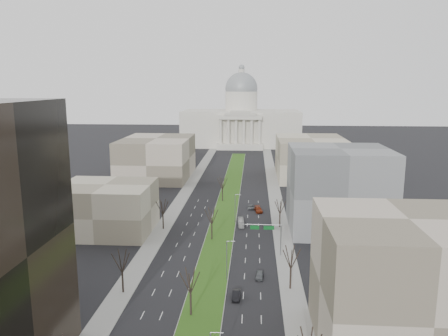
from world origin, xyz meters
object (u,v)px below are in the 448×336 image
at_px(car_black, 236,295).
at_px(box_van, 241,222).
at_px(car_grey_near, 260,275).
at_px(car_grey_far, 251,207).
at_px(car_red, 258,209).

distance_m(car_black, box_van, 45.65).
bearing_deg(car_grey_near, car_grey_far, 96.01).
bearing_deg(car_grey_far, box_van, -103.09).
bearing_deg(box_van, car_grey_far, 76.87).
height_order(car_black, car_red, car_red).
height_order(car_red, box_van, box_van).
distance_m(car_grey_near, box_van, 36.42).
xyz_separation_m(car_red, car_grey_far, (-2.49, 3.34, -0.19)).
bearing_deg(box_van, car_black, -93.57).
bearing_deg(car_grey_far, car_grey_near, -91.64).
bearing_deg(box_van, car_red, 65.98).
bearing_deg(car_black, car_grey_near, 64.20).
relative_size(car_red, car_grey_far, 1.25).
relative_size(car_grey_near, car_grey_far, 0.93).
xyz_separation_m(car_black, car_grey_far, (2.38, 63.84, -0.12)).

